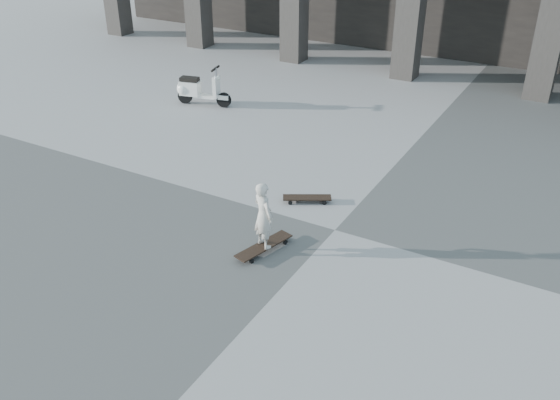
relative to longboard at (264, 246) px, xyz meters
The scene contains 5 objects.
ground 1.29m from the longboard, 57.48° to the left, with size 90.00×90.00×0.00m, color #4D4D4A.
longboard is the anchor object (origin of this frame).
skateboard_spare 1.71m from the longboard, 94.48° to the left, with size 0.84×0.60×0.10m.
child 0.55m from the longboard, 90.00° to the left, with size 0.39×0.25×1.06m, color beige.
scooter 6.90m from the longboard, 135.38° to the left, with size 1.39×0.62×0.98m.
Camera 1 is at (3.26, -7.56, 5.06)m, focal length 38.00 mm.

